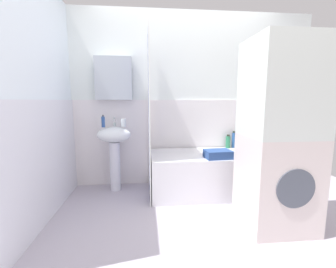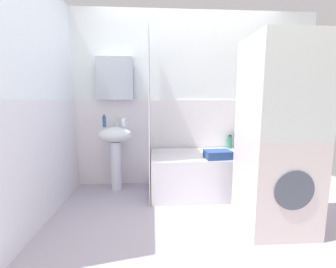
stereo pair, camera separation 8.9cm
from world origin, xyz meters
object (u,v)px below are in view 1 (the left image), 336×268
(conditioner_bottle, at_px, (234,140))
(body_wash_bottle, at_px, (228,142))
(bathtub, at_px, (208,173))
(shampoo_bottle, at_px, (240,141))
(toothbrush_cup, at_px, (123,123))
(lotion_bottle, at_px, (247,140))
(sink, at_px, (114,144))
(towel_folded, at_px, (218,154))
(washer_dryer_stack, at_px, (279,136))
(soap_dispenser, at_px, (103,122))

(conditioner_bottle, height_order, body_wash_bottle, conditioner_bottle)
(bathtub, relative_size, shampoo_bottle, 6.56)
(toothbrush_cup, height_order, lotion_bottle, toothbrush_cup)
(bathtub, distance_m, body_wash_bottle, 0.60)
(toothbrush_cup, bearing_deg, sink, 179.91)
(sink, relative_size, toothbrush_cup, 8.17)
(lotion_bottle, relative_size, shampoo_bottle, 1.06)
(towel_folded, height_order, washer_dryer_stack, washer_dryer_stack)
(shampoo_bottle, distance_m, body_wash_bottle, 0.16)
(sink, distance_m, towel_folded, 1.33)
(toothbrush_cup, distance_m, towel_folded, 1.26)
(toothbrush_cup, height_order, shampoo_bottle, toothbrush_cup)
(lotion_bottle, height_order, shampoo_bottle, lotion_bottle)
(sink, height_order, towel_folded, sink)
(soap_dispenser, bearing_deg, washer_dryer_stack, -30.44)
(body_wash_bottle, bearing_deg, sink, -175.35)
(soap_dispenser, bearing_deg, bathtub, -7.71)
(body_wash_bottle, bearing_deg, soap_dispenser, -175.64)
(towel_folded, bearing_deg, lotion_bottle, 41.53)
(towel_folded, distance_m, washer_dryer_stack, 0.77)
(bathtub, bearing_deg, sink, 171.40)
(sink, bearing_deg, bathtub, -8.60)
(sink, xyz_separation_m, shampoo_bottle, (1.75, 0.09, 0.00))
(toothbrush_cup, xyz_separation_m, body_wash_bottle, (1.46, 0.13, -0.30))
(sink, height_order, shampoo_bottle, sink)
(lotion_bottle, bearing_deg, toothbrush_cup, -176.27)
(body_wash_bottle, height_order, towel_folded, body_wash_bottle)
(soap_dispenser, xyz_separation_m, towel_folded, (1.39, -0.43, -0.36))
(body_wash_bottle, bearing_deg, conditioner_bottle, 5.39)
(body_wash_bottle, bearing_deg, lotion_bottle, -3.20)
(soap_dispenser, height_order, towel_folded, soap_dispenser)
(bathtub, bearing_deg, conditioner_bottle, 35.54)
(body_wash_bottle, bearing_deg, towel_folded, -120.55)
(sink, distance_m, lotion_bottle, 1.87)
(lotion_bottle, height_order, body_wash_bottle, lotion_bottle)
(toothbrush_cup, relative_size, body_wash_bottle, 0.54)
(bathtub, bearing_deg, washer_dryer_stack, -64.32)
(sink, distance_m, body_wash_bottle, 1.59)
(conditioner_bottle, xyz_separation_m, body_wash_bottle, (-0.08, -0.01, -0.02))
(bathtub, height_order, body_wash_bottle, body_wash_bottle)
(toothbrush_cup, bearing_deg, body_wash_bottle, 5.06)
(bathtub, height_order, lotion_bottle, lotion_bottle)
(shampoo_bottle, height_order, washer_dryer_stack, washer_dryer_stack)
(soap_dispenser, distance_m, body_wash_bottle, 1.75)
(sink, xyz_separation_m, towel_folded, (1.26, -0.43, -0.06))
(soap_dispenser, relative_size, conditioner_bottle, 0.67)
(toothbrush_cup, bearing_deg, lotion_bottle, 3.73)
(shampoo_bottle, bearing_deg, towel_folded, -133.17)
(lotion_bottle, xyz_separation_m, body_wash_bottle, (-0.28, 0.02, -0.02))
(lotion_bottle, relative_size, conditioner_bottle, 1.01)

